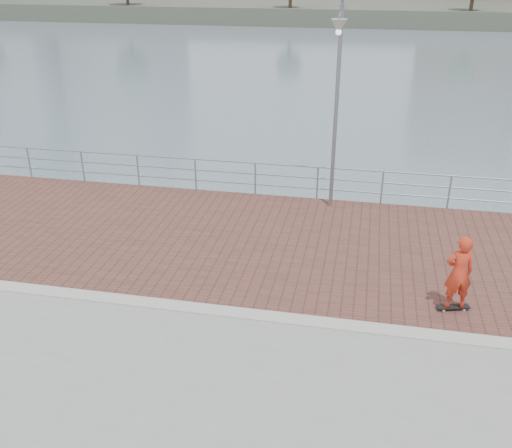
# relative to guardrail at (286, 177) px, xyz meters

# --- Properties ---
(water) EXTENTS (400.00, 400.00, 0.00)m
(water) POSITION_rel_guardrail_xyz_m (-0.00, -7.00, -2.69)
(water) COLOR slate
(water) RESTS_ON ground
(brick_lane) EXTENTS (40.00, 6.80, 0.02)m
(brick_lane) POSITION_rel_guardrail_xyz_m (-0.00, -3.40, -0.68)
(brick_lane) COLOR brown
(brick_lane) RESTS_ON seawall
(curb) EXTENTS (40.00, 0.40, 0.06)m
(curb) POSITION_rel_guardrail_xyz_m (-0.00, -7.00, -0.66)
(curb) COLOR #B7B5AD
(curb) RESTS_ON seawall
(guardrail) EXTENTS (39.06, 0.06, 1.13)m
(guardrail) POSITION_rel_guardrail_xyz_m (0.00, 0.00, 0.00)
(guardrail) COLOR #8C9EA8
(guardrail) RESTS_ON brick_lane
(street_lamp) EXTENTS (0.44, 1.28, 6.04)m
(street_lamp) POSITION_rel_guardrail_xyz_m (1.51, -0.94, 3.60)
(street_lamp) COLOR gray
(street_lamp) RESTS_ON brick_lane
(skateboard) EXTENTS (0.76, 0.38, 0.08)m
(skateboard) POSITION_rel_guardrail_xyz_m (4.69, -5.88, -0.61)
(skateboard) COLOR black
(skateboard) RESTS_ON brick_lane
(skateboarder) EXTENTS (0.72, 0.57, 1.74)m
(skateboarder) POSITION_rel_guardrail_xyz_m (4.69, -5.88, 0.28)
(skateboarder) COLOR red
(skateboarder) RESTS_ON skateboard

